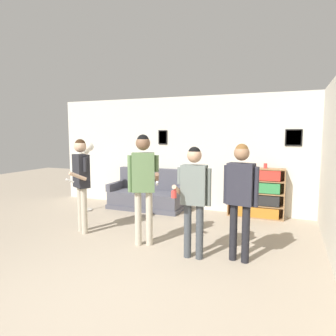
# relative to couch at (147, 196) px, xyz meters

# --- Properties ---
(ground_plane) EXTENTS (20.00, 20.00, 0.00)m
(ground_plane) POSITION_rel_couch_xyz_m (1.17, -4.09, -0.31)
(ground_plane) COLOR gray
(wall_back) EXTENTS (7.64, 0.08, 2.70)m
(wall_back) POSITION_rel_couch_xyz_m (1.17, 0.41, 1.04)
(wall_back) COLOR silver
(wall_back) RESTS_ON ground_plane
(couch) EXTENTS (1.83, 0.80, 0.96)m
(couch) POSITION_rel_couch_xyz_m (0.00, 0.00, 0.00)
(couch) COLOR #4C4C56
(couch) RESTS_ON ground_plane
(bookshelf) EXTENTS (1.19, 0.30, 1.08)m
(bookshelf) POSITION_rel_couch_xyz_m (2.54, 0.19, 0.23)
(bookshelf) COLOR olive
(bookshelf) RESTS_ON ground_plane
(floor_lamp) EXTENTS (0.40, 0.44, 1.62)m
(floor_lamp) POSITION_rel_couch_xyz_m (-1.25, -0.75, 0.95)
(floor_lamp) COLOR #ADA89E
(floor_lamp) RESTS_ON ground_plane
(person_player_foreground_left) EXTENTS (0.44, 0.60, 1.73)m
(person_player_foreground_left) POSITION_rel_couch_xyz_m (-0.31, -2.08, 0.76)
(person_player_foreground_left) COLOR #B7AD99
(person_player_foreground_left) RESTS_ON ground_plane
(person_player_foreground_center) EXTENTS (0.60, 0.41, 1.81)m
(person_player_foreground_center) POSITION_rel_couch_xyz_m (1.02, -2.22, 0.82)
(person_player_foreground_center) COLOR #B7AD99
(person_player_foreground_center) RESTS_ON ground_plane
(person_watcher_holding_cup) EXTENTS (0.50, 0.42, 1.64)m
(person_watcher_holding_cup) POSITION_rel_couch_xyz_m (1.93, -2.41, 0.70)
(person_watcher_holding_cup) COLOR #3D4247
(person_watcher_holding_cup) RESTS_ON ground_plane
(person_spectator_near_bookshelf) EXTENTS (0.49, 0.25, 1.69)m
(person_spectator_near_bookshelf) POSITION_rel_couch_xyz_m (2.57, -2.27, 0.73)
(person_spectator_near_bookshelf) COLOR black
(person_spectator_near_bookshelf) RESTS_ON ground_plane
(drinking_cup) EXTENTS (0.07, 0.07, 0.11)m
(drinking_cup) POSITION_rel_couch_xyz_m (2.72, 0.19, 0.83)
(drinking_cup) COLOR red
(drinking_cup) RESTS_ON bookshelf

